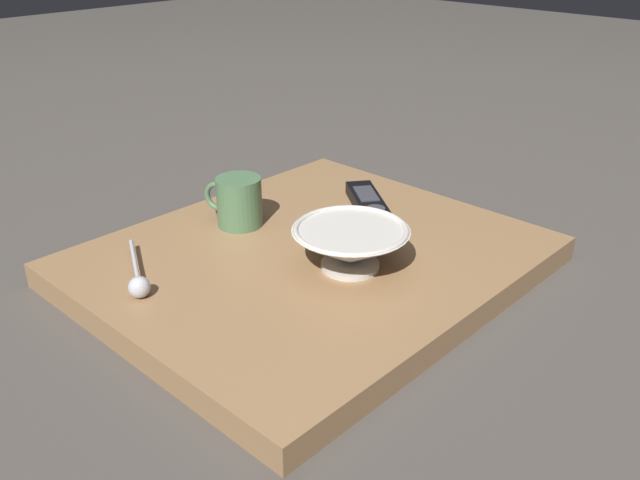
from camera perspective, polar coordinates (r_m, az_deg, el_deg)
ground_plane at (r=1.04m, az=-0.81°, el=-2.75°), size 6.00×6.00×0.00m
table at (r=1.03m, az=-0.82°, el=-1.82°), size 0.64×0.55×0.04m
cereal_bowl at (r=0.96m, az=2.44°, el=-0.50°), size 0.17×0.17×0.06m
coffee_mug at (r=1.10m, az=-6.91°, el=3.24°), size 0.07×0.10×0.08m
teaspoon at (r=0.94m, az=-15.04°, el=-3.51°), size 0.09×0.14×0.03m
tv_remote_near at (r=1.16m, az=4.13°, el=3.01°), size 0.14×0.16×0.02m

